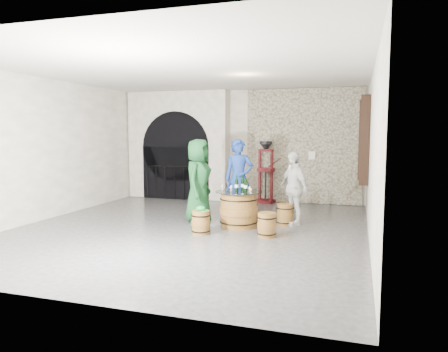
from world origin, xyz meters
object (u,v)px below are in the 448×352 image
(wine_bottle_right, at_px, (243,184))
(side_barrel, at_px, (233,192))
(barrel_table, at_px, (239,209))
(barrel_stool_far, at_px, (239,208))
(barrel_stool_right, at_px, (285,215))
(wine_bottle_center, at_px, (246,185))
(barrel_stool_left, at_px, (199,211))
(wine_bottle_left, at_px, (237,185))
(corking_press, at_px, (266,167))
(person_green, at_px, (198,181))
(person_white, at_px, (293,189))
(barrel_stool_near_left, at_px, (201,222))
(barrel_stool_near_right, at_px, (267,225))
(person_blue, at_px, (239,179))

(wine_bottle_right, distance_m, side_barrel, 3.05)
(barrel_table, height_order, barrel_stool_far, barrel_table)
(barrel_stool_far, bearing_deg, side_barrel, 109.65)
(barrel_stool_right, distance_m, wine_bottle_center, 1.09)
(wine_bottle_center, bearing_deg, barrel_stool_left, 168.83)
(barrel_stool_far, relative_size, wine_bottle_left, 1.44)
(barrel_stool_right, height_order, side_barrel, side_barrel)
(barrel_stool_right, bearing_deg, barrel_table, -153.65)
(wine_bottle_center, xyz_separation_m, corking_press, (-0.26, 3.20, 0.12))
(side_barrel, bearing_deg, person_green, -90.05)
(person_green, xyz_separation_m, person_white, (2.06, 0.28, -0.13))
(barrel_stool_near_left, relative_size, wine_bottle_left, 1.44)
(barrel_stool_right, xyz_separation_m, side_barrel, (-1.90, 2.56, 0.05))
(wine_bottle_right, bearing_deg, wine_bottle_left, -126.60)
(wine_bottle_center, bearing_deg, person_white, 28.80)
(person_green, bearing_deg, barrel_stool_near_right, -120.25)
(barrel_stool_left, relative_size, person_white, 0.30)
(person_white, relative_size, corking_press, 0.91)
(wine_bottle_center, bearing_deg, barrel_stool_near_right, -49.28)
(barrel_stool_far, height_order, corking_press, corking_press)
(barrel_stool_near_right, bearing_deg, barrel_stool_left, 151.85)
(barrel_stool_right, xyz_separation_m, person_white, (0.16, 0.08, 0.56))
(barrel_stool_near_left, xyz_separation_m, person_blue, (0.26, 1.82, 0.68))
(barrel_stool_left, distance_m, wine_bottle_right, 1.20)
(barrel_table, xyz_separation_m, barrel_stool_near_right, (0.74, -0.68, -0.14))
(barrel_stool_near_left, distance_m, side_barrel, 3.89)
(barrel_stool_near_left, xyz_separation_m, person_green, (-0.47, 1.10, 0.69))
(wine_bottle_right, bearing_deg, person_blue, 111.31)
(barrel_table, relative_size, barrel_stool_right, 2.09)
(barrel_stool_far, bearing_deg, barrel_stool_near_right, -58.42)
(wine_bottle_left, xyz_separation_m, corking_press, (-0.05, 3.15, 0.12))
(barrel_table, bearing_deg, person_white, 26.35)
(barrel_stool_near_right, bearing_deg, barrel_stool_right, 81.90)
(wine_bottle_center, bearing_deg, corking_press, 94.61)
(barrel_stool_far, distance_m, barrel_stool_right, 1.28)
(barrel_stool_left, bearing_deg, person_green, 166.24)
(wine_bottle_center, distance_m, wine_bottle_right, 0.21)
(barrel_stool_left, xyz_separation_m, barrel_stool_right, (1.87, 0.21, 0.00))
(barrel_stool_right, height_order, wine_bottle_left, wine_bottle_left)
(side_barrel, bearing_deg, wine_bottle_left, -72.44)
(barrel_stool_far, distance_m, wine_bottle_center, 1.22)
(barrel_stool_near_right, height_order, wine_bottle_right, wine_bottle_right)
(barrel_stool_near_left, relative_size, wine_bottle_right, 1.44)
(barrel_stool_left, height_order, barrel_stool_right, same)
(wine_bottle_center, relative_size, side_barrel, 0.57)
(barrel_stool_near_right, distance_m, barrel_stool_near_left, 1.28)
(barrel_stool_left, relative_size, corking_press, 0.27)
(barrel_table, bearing_deg, wine_bottle_center, 7.70)
(barrel_stool_right, xyz_separation_m, barrel_stool_near_right, (-0.16, -1.12, 0.00))
(barrel_stool_right, bearing_deg, corking_press, 110.16)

